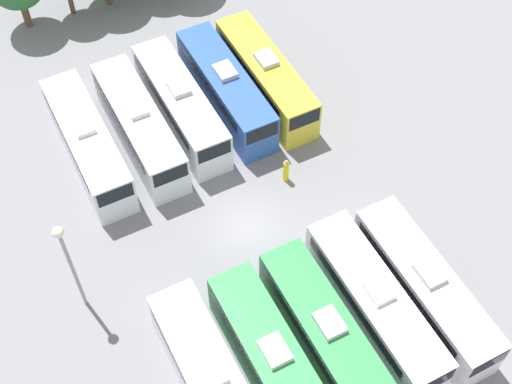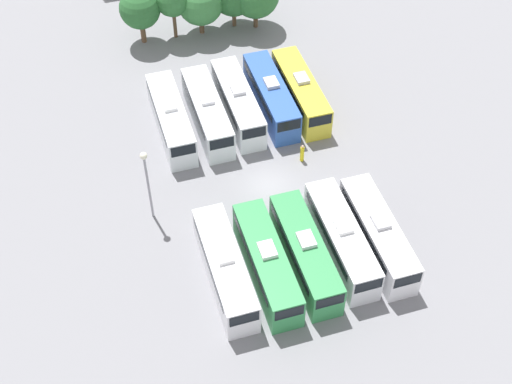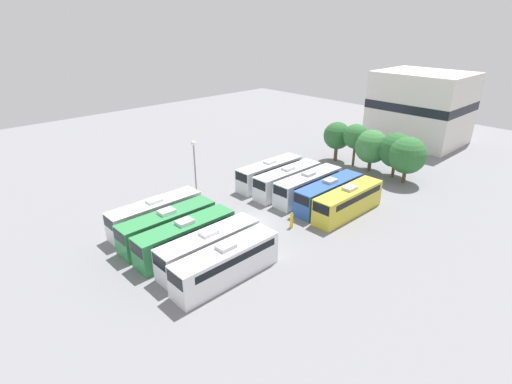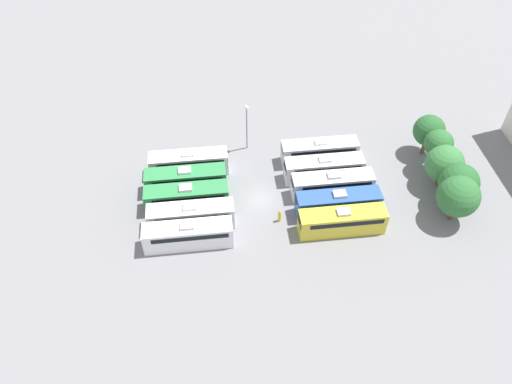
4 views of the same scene
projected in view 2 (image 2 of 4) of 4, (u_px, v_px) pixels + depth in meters
The scene contains 15 objects.
ground_plane at pixel (268, 185), 62.64m from camera, with size 131.08×131.08×0.00m, color gray.
bus_0 at pixel (225, 268), 54.42m from camera, with size 2.55×10.51×3.53m.
bus_1 at pixel (267, 262), 54.76m from camera, with size 2.55×10.51×3.53m.
bus_2 at pixel (305, 252), 55.41m from camera, with size 2.55×10.51×3.53m.
bus_3 at pixel (341, 239), 56.33m from camera, with size 2.55×10.51×3.53m.
bus_4 at pixel (378, 234), 56.65m from camera, with size 2.55×10.51×3.53m.
bus_5 at pixel (171, 118), 65.93m from camera, with size 2.55×10.51×3.53m.
bus_6 at pixel (207, 112), 66.53m from camera, with size 2.55×10.51×3.53m.
bus_7 at pixel (238, 102), 67.44m from camera, with size 2.55×10.51×3.53m.
bus_8 at pixel (271, 96), 68.09m from camera, with size 2.55×10.51×3.53m.
bus_9 at pixel (301, 91), 68.54m from camera, with size 2.55×10.51×3.53m.
worker_person at pixel (302, 153), 64.05m from camera, with size 0.36×0.36×1.85m.
light_pole at pixel (147, 174), 56.47m from camera, with size 0.60×0.60×7.42m.
tree_0 at pixel (140, 9), 73.86m from camera, with size 4.32×4.32×6.29m.
tree_2 at pixel (200, 2), 75.20m from camera, with size 4.96×4.96×6.29m.
Camera 2 is at (-13.52, -40.50, 45.86)m, focal length 50.00 mm.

